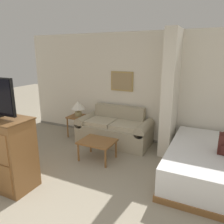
% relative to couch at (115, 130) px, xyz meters
% --- Properties ---
extents(wall_back, '(6.49, 0.16, 2.60)m').
position_rel_couch_xyz_m(wall_back, '(0.48, 0.49, 0.97)').
color(wall_back, silver).
rests_on(wall_back, ground_plane).
extents(wall_partition_pillar, '(0.24, 0.71, 2.60)m').
position_rel_couch_xyz_m(wall_partition_pillar, '(1.25, 0.07, 0.97)').
color(wall_partition_pillar, silver).
rests_on(wall_partition_pillar, ground_plane).
extents(couch, '(1.75, 0.84, 0.86)m').
position_rel_couch_xyz_m(couch, '(0.00, 0.00, 0.00)').
color(couch, tan).
rests_on(couch, ground_plane).
extents(coffee_table, '(0.69, 0.55, 0.41)m').
position_rel_couch_xyz_m(coffee_table, '(0.06, -0.95, 0.03)').
color(coffee_table, brown).
rests_on(coffee_table, ground_plane).
extents(side_table, '(0.48, 0.48, 0.55)m').
position_rel_couch_xyz_m(side_table, '(-1.03, -0.02, 0.14)').
color(side_table, brown).
rests_on(side_table, ground_plane).
extents(table_lamp, '(0.35, 0.35, 0.39)m').
position_rel_couch_xyz_m(table_lamp, '(-1.03, -0.02, 0.48)').
color(table_lamp, tan).
rests_on(table_lamp, side_table).
extents(bed, '(1.76, 2.14, 0.54)m').
position_rel_couch_xyz_m(bed, '(2.33, -0.68, -0.05)').
color(bed, brown).
rests_on(bed, ground_plane).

